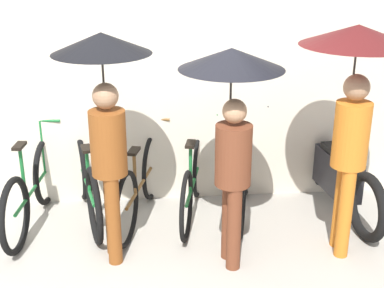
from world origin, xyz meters
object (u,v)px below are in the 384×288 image
at_px(parked_bicycle_1, 87,183).
at_px(motorcycle, 337,176).
at_px(pedestrian_leading, 105,95).
at_px(parked_bicycle_3, 193,183).
at_px(parked_bicycle_0, 31,191).
at_px(parked_bicycle_4, 244,182).
at_px(pedestrian_center, 232,104).
at_px(parked_bicycle_2, 140,185).
at_px(pedestrian_trailing, 355,79).

relative_size(parked_bicycle_1, motorcycle, 0.87).
bearing_deg(pedestrian_leading, motorcycle, 8.02).
bearing_deg(parked_bicycle_3, parked_bicycle_1, 100.01).
distance_m(parked_bicycle_0, parked_bicycle_4, 2.24).
relative_size(parked_bicycle_1, pedestrian_leading, 0.84).
bearing_deg(motorcycle, parked_bicycle_4, 83.23).
bearing_deg(parked_bicycle_3, motorcycle, -77.71).
bearing_deg(pedestrian_leading, pedestrian_center, -17.20).
height_order(parked_bicycle_1, parked_bicycle_2, parked_bicycle_1).
relative_size(parked_bicycle_0, motorcycle, 0.88).
distance_m(parked_bicycle_0, pedestrian_trailing, 3.37).
bearing_deg(parked_bicycle_2, parked_bicycle_4, -73.95).
distance_m(parked_bicycle_3, pedestrian_trailing, 2.02).
xyz_separation_m(parked_bicycle_0, parked_bicycle_1, (0.56, 0.11, 0.01)).
distance_m(parked_bicycle_2, motorcycle, 2.15).
bearing_deg(pedestrian_trailing, parked_bicycle_3, 157.91).
relative_size(parked_bicycle_0, parked_bicycle_4, 1.07).
bearing_deg(pedestrian_center, parked_bicycle_0, 151.43).
bearing_deg(parked_bicycle_0, pedestrian_trailing, -96.31).
relative_size(parked_bicycle_0, parked_bicycle_3, 1.05).
bearing_deg(parked_bicycle_1, pedestrian_leading, -170.72).
relative_size(parked_bicycle_2, pedestrian_center, 0.88).
height_order(parked_bicycle_1, pedestrian_leading, pedestrian_leading).
bearing_deg(pedestrian_center, parked_bicycle_3, 100.50).
distance_m(parked_bicycle_0, motorcycle, 3.27).
bearing_deg(pedestrian_trailing, parked_bicycle_2, 166.25).
relative_size(parked_bicycle_2, motorcycle, 0.87).
height_order(pedestrian_leading, pedestrian_center, pedestrian_leading).
xyz_separation_m(parked_bicycle_2, parked_bicycle_4, (1.12, 0.03, -0.03)).
bearing_deg(parked_bicycle_2, parked_bicycle_1, 97.09).
relative_size(parked_bicycle_4, pedestrian_leading, 0.79).
height_order(parked_bicycle_1, motorcycle, parked_bicycle_1).
relative_size(parked_bicycle_3, pedestrian_trailing, 0.78).
bearing_deg(parked_bicycle_2, parked_bicycle_3, -72.56).
xyz_separation_m(parked_bicycle_2, pedestrian_trailing, (1.92, -0.72, 1.29)).
bearing_deg(pedestrian_trailing, parked_bicycle_1, 169.12).
distance_m(parked_bicycle_2, pedestrian_trailing, 2.42).
bearing_deg(parked_bicycle_0, pedestrian_center, -106.02).
height_order(pedestrian_leading, motorcycle, pedestrian_leading).
distance_m(parked_bicycle_4, pedestrian_trailing, 1.71).
height_order(pedestrian_center, pedestrian_trailing, pedestrian_trailing).
xyz_separation_m(pedestrian_leading, pedestrian_trailing, (2.18, -0.05, 0.11)).
height_order(pedestrian_trailing, motorcycle, pedestrian_trailing).
relative_size(parked_bicycle_4, pedestrian_trailing, 0.78).
xyz_separation_m(parked_bicycle_4, pedestrian_trailing, (0.80, -0.75, 1.32)).
relative_size(pedestrian_leading, motorcycle, 1.04).
bearing_deg(pedestrian_center, parked_bicycle_2, 128.29).
relative_size(parked_bicycle_0, parked_bicycle_2, 1.01).
relative_size(parked_bicycle_3, pedestrian_center, 0.85).
distance_m(parked_bicycle_3, pedestrian_center, 1.45).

